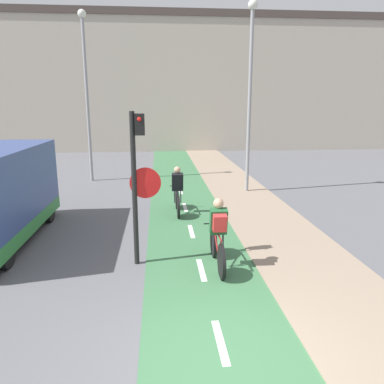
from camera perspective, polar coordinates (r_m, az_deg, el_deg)
name	(u,v)px	position (r m, az deg, el deg)	size (l,w,h in m)	color
ground_plane	(226,365)	(5.65, 5.24, -24.83)	(120.00, 120.00, 0.00)	#5B5B60
bike_lane	(226,365)	(5.65, 5.23, -24.71)	(2.39, 60.00, 0.02)	#3D7047
building_row_background	(168,84)	(30.84, -3.62, 16.07)	(60.00, 5.20, 10.04)	#B2A899
traffic_light_pole	(138,173)	(8.02, -8.27, 2.92)	(0.67, 0.25, 3.34)	black
street_lamp_far	(86,81)	(17.82, -15.85, 15.96)	(0.36, 0.36, 7.41)	gray
street_lamp_sidewalk	(250,80)	(15.05, 8.87, 16.47)	(0.36, 0.36, 7.20)	gray
cyclist_near	(218,236)	(8.08, 3.98, -6.71)	(0.46, 1.86, 1.56)	black
cyclist_far	(177,193)	(12.07, -2.23, -0.18)	(0.46, 1.81, 1.55)	black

